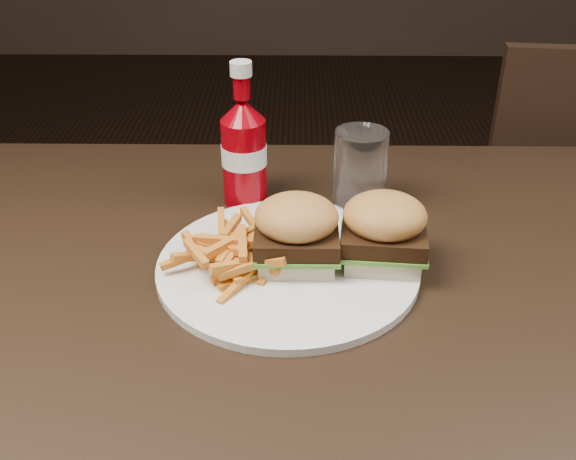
{
  "coord_description": "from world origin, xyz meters",
  "views": [
    {
      "loc": [
        -0.02,
        -0.65,
        1.21
      ],
      "look_at": [
        -0.02,
        0.04,
        0.8
      ],
      "focal_mm": 42.0,
      "sensor_mm": 36.0,
      "label": 1
    }
  ],
  "objects_px": {
    "dining_table": "(308,296)",
    "tumbler": "(360,171)",
    "ketchup_bottle": "(244,162)",
    "plate": "(288,266)",
    "chair_far": "(553,230)"
  },
  "relations": [
    {
      "from": "plate",
      "to": "dining_table",
      "type": "bearing_deg",
      "value": -46.64
    },
    {
      "from": "dining_table",
      "to": "tumbler",
      "type": "relative_size",
      "value": 10.39
    },
    {
      "from": "dining_table",
      "to": "ketchup_bottle",
      "type": "xyz_separation_m",
      "value": [
        -0.09,
        0.2,
        0.08
      ]
    },
    {
      "from": "ketchup_bottle",
      "to": "dining_table",
      "type": "bearing_deg",
      "value": -66.51
    },
    {
      "from": "dining_table",
      "to": "ketchup_bottle",
      "type": "distance_m",
      "value": 0.24
    },
    {
      "from": "dining_table",
      "to": "tumbler",
      "type": "xyz_separation_m",
      "value": [
        0.07,
        0.19,
        0.08
      ]
    },
    {
      "from": "dining_table",
      "to": "ketchup_bottle",
      "type": "bearing_deg",
      "value": 113.49
    },
    {
      "from": "plate",
      "to": "tumbler",
      "type": "height_order",
      "value": "tumbler"
    },
    {
      "from": "dining_table",
      "to": "tumbler",
      "type": "height_order",
      "value": "tumbler"
    },
    {
      "from": "ketchup_bottle",
      "to": "plate",
      "type": "bearing_deg",
      "value": -70.28
    },
    {
      "from": "ketchup_bottle",
      "to": "tumbler",
      "type": "xyz_separation_m",
      "value": [
        0.16,
        -0.02,
        -0.01
      ]
    },
    {
      "from": "dining_table",
      "to": "ketchup_bottle",
      "type": "relative_size",
      "value": 9.69
    },
    {
      "from": "dining_table",
      "to": "plate",
      "type": "relative_size",
      "value": 3.79
    },
    {
      "from": "dining_table",
      "to": "plate",
      "type": "distance_m",
      "value": 0.04
    },
    {
      "from": "chair_far",
      "to": "dining_table",
      "type": "bearing_deg",
      "value": 55.57
    }
  ]
}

